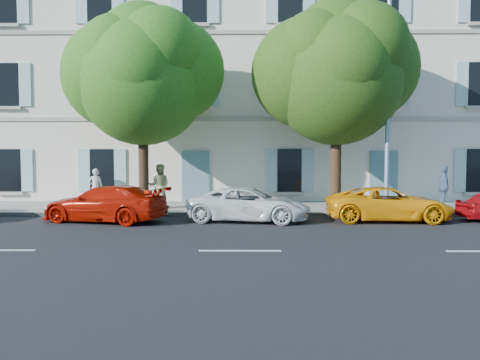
{
  "coord_description": "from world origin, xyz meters",
  "views": [
    {
      "loc": [
        0.12,
        -15.24,
        2.34
      ],
      "look_at": [
        -0.06,
        2.0,
        1.4
      ],
      "focal_mm": 35.0,
      "sensor_mm": 36.0,
      "label": 1
    }
  ],
  "objects_px": {
    "pedestrian_a": "(96,188)",
    "car_white_coupe": "(249,204)",
    "tree_left": "(143,81)",
    "tree_right": "(337,80)",
    "car_yellow_supercar": "(389,204)",
    "pedestrian_c": "(444,187)",
    "pedestrian_b": "(159,186)",
    "street_lamp": "(389,90)",
    "car_red_coupe": "(105,204)"
  },
  "relations": [
    {
      "from": "pedestrian_a",
      "to": "car_white_coupe",
      "type": "bearing_deg",
      "value": 141.54
    },
    {
      "from": "tree_left",
      "to": "tree_right",
      "type": "distance_m",
      "value": 7.67
    },
    {
      "from": "car_yellow_supercar",
      "to": "pedestrian_a",
      "type": "relative_size",
      "value": 2.69
    },
    {
      "from": "car_yellow_supercar",
      "to": "pedestrian_c",
      "type": "height_order",
      "value": "pedestrian_c"
    },
    {
      "from": "tree_left",
      "to": "pedestrian_b",
      "type": "height_order",
      "value": "tree_left"
    },
    {
      "from": "tree_left",
      "to": "street_lamp",
      "type": "relative_size",
      "value": 0.97
    },
    {
      "from": "car_red_coupe",
      "to": "pedestrian_c",
      "type": "bearing_deg",
      "value": 117.67
    },
    {
      "from": "street_lamp",
      "to": "pedestrian_a",
      "type": "relative_size",
      "value": 5.04
    },
    {
      "from": "car_red_coupe",
      "to": "pedestrian_a",
      "type": "xyz_separation_m",
      "value": [
        -1.38,
        3.28,
        0.32
      ]
    },
    {
      "from": "pedestrian_b",
      "to": "pedestrian_a",
      "type": "bearing_deg",
      "value": -12.5
    },
    {
      "from": "car_yellow_supercar",
      "to": "street_lamp",
      "type": "relative_size",
      "value": 0.53
    },
    {
      "from": "tree_right",
      "to": "pedestrian_a",
      "type": "xyz_separation_m",
      "value": [
        -9.86,
        0.72,
        -4.34
      ]
    },
    {
      "from": "tree_left",
      "to": "pedestrian_a",
      "type": "bearing_deg",
      "value": 160.14
    },
    {
      "from": "car_red_coupe",
      "to": "pedestrian_b",
      "type": "xyz_separation_m",
      "value": [
        1.37,
        2.85,
        0.42
      ]
    },
    {
      "from": "tree_right",
      "to": "car_white_coupe",
      "type": "bearing_deg",
      "value": -145.98
    },
    {
      "from": "car_red_coupe",
      "to": "tree_left",
      "type": "xyz_separation_m",
      "value": [
        0.81,
        2.49,
        4.6
      ]
    },
    {
      "from": "tree_right",
      "to": "pedestrian_a",
      "type": "relative_size",
      "value": 4.99
    },
    {
      "from": "car_red_coupe",
      "to": "pedestrian_c",
      "type": "distance_m",
      "value": 13.28
    },
    {
      "from": "car_white_coupe",
      "to": "street_lamp",
      "type": "xyz_separation_m",
      "value": [
        5.26,
        1.36,
        4.15
      ]
    },
    {
      "from": "car_white_coupe",
      "to": "car_yellow_supercar",
      "type": "height_order",
      "value": "car_yellow_supercar"
    },
    {
      "from": "tree_right",
      "to": "tree_left",
      "type": "bearing_deg",
      "value": -179.5
    },
    {
      "from": "pedestrian_c",
      "to": "street_lamp",
      "type": "bearing_deg",
      "value": 127.12
    },
    {
      "from": "tree_right",
      "to": "pedestrian_c",
      "type": "relative_size",
      "value": 4.57
    },
    {
      "from": "street_lamp",
      "to": "pedestrian_c",
      "type": "xyz_separation_m",
      "value": [
        2.68,
        1.32,
        -3.72
      ]
    },
    {
      "from": "street_lamp",
      "to": "pedestrian_c",
      "type": "relative_size",
      "value": 4.62
    },
    {
      "from": "pedestrian_b",
      "to": "car_white_coupe",
      "type": "bearing_deg",
      "value": 140.51
    },
    {
      "from": "car_yellow_supercar",
      "to": "pedestrian_c",
      "type": "xyz_separation_m",
      "value": [
        3.03,
        2.59,
        0.43
      ]
    },
    {
      "from": "car_yellow_supercar",
      "to": "tree_left",
      "type": "relative_size",
      "value": 0.55
    },
    {
      "from": "car_yellow_supercar",
      "to": "tree_right",
      "type": "height_order",
      "value": "tree_right"
    },
    {
      "from": "pedestrian_a",
      "to": "pedestrian_b",
      "type": "bearing_deg",
      "value": 158.27
    },
    {
      "from": "pedestrian_b",
      "to": "pedestrian_c",
      "type": "bearing_deg",
      "value": 176.66
    },
    {
      "from": "car_yellow_supercar",
      "to": "pedestrian_b",
      "type": "distance_m",
      "value": 8.94
    },
    {
      "from": "car_red_coupe",
      "to": "car_white_coupe",
      "type": "bearing_deg",
      "value": 107.51
    },
    {
      "from": "car_red_coupe",
      "to": "tree_right",
      "type": "height_order",
      "value": "tree_right"
    },
    {
      "from": "car_white_coupe",
      "to": "street_lamp",
      "type": "height_order",
      "value": "street_lamp"
    },
    {
      "from": "street_lamp",
      "to": "pedestrian_c",
      "type": "distance_m",
      "value": 4.77
    },
    {
      "from": "tree_left",
      "to": "pedestrian_a",
      "type": "height_order",
      "value": "tree_left"
    },
    {
      "from": "tree_left",
      "to": "pedestrian_a",
      "type": "relative_size",
      "value": 4.91
    },
    {
      "from": "tree_right",
      "to": "pedestrian_c",
      "type": "bearing_deg",
      "value": 4.32
    },
    {
      "from": "car_white_coupe",
      "to": "pedestrian_a",
      "type": "height_order",
      "value": "pedestrian_a"
    },
    {
      "from": "street_lamp",
      "to": "pedestrian_a",
      "type": "height_order",
      "value": "street_lamp"
    },
    {
      "from": "car_red_coupe",
      "to": "pedestrian_c",
      "type": "height_order",
      "value": "pedestrian_c"
    },
    {
      "from": "tree_left",
      "to": "pedestrian_a",
      "type": "distance_m",
      "value": 4.87
    },
    {
      "from": "car_yellow_supercar",
      "to": "pedestrian_a",
      "type": "xyz_separation_m",
      "value": [
        -11.3,
        2.97,
        0.35
      ]
    },
    {
      "from": "car_yellow_supercar",
      "to": "street_lamp",
      "type": "bearing_deg",
      "value": -12.76
    },
    {
      "from": "pedestrian_a",
      "to": "pedestrian_c",
      "type": "distance_m",
      "value": 14.33
    },
    {
      "from": "tree_left",
      "to": "pedestrian_b",
      "type": "distance_m",
      "value": 4.24
    },
    {
      "from": "pedestrian_b",
      "to": "street_lamp",
      "type": "bearing_deg",
      "value": 168.26
    },
    {
      "from": "car_red_coupe",
      "to": "car_yellow_supercar",
      "type": "bearing_deg",
      "value": 106.83
    },
    {
      "from": "tree_left",
      "to": "street_lamp",
      "type": "xyz_separation_m",
      "value": [
        9.46,
        -0.92,
        -0.49
      ]
    }
  ]
}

